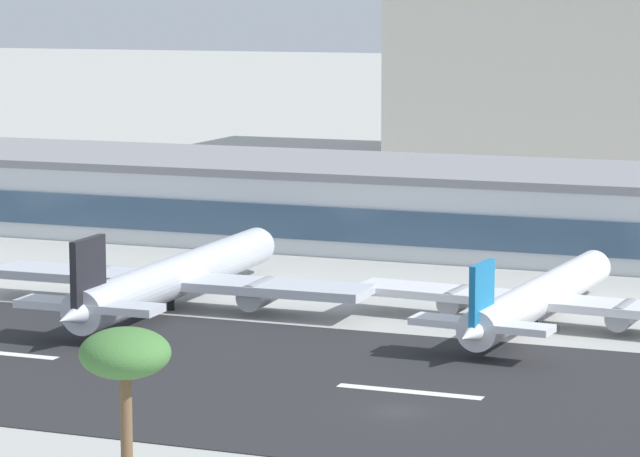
% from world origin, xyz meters
% --- Properties ---
extents(ground_plane, '(1400.00, 1400.00, 0.00)m').
position_xyz_m(ground_plane, '(0.00, 0.00, 0.00)').
color(ground_plane, '#A8A8A3').
extents(runway_strip, '(800.00, 40.51, 0.08)m').
position_xyz_m(runway_strip, '(0.00, 5.88, 0.04)').
color(runway_strip, '#262628').
rests_on(runway_strip, ground_plane).
extents(runway_centreline_dash_4, '(12.00, 1.20, 0.01)m').
position_xyz_m(runway_centreline_dash_4, '(-0.92, 5.88, 0.09)').
color(runway_centreline_dash_4, white).
rests_on(runway_centreline_dash_4, runway_strip).
extents(terminal_building, '(190.10, 28.67, 10.09)m').
position_xyz_m(terminal_building, '(-15.50, 78.28, 5.05)').
color(terminal_building, silver).
rests_on(terminal_building, ground_plane).
extents(airliner_black_tail_gate_1, '(40.42, 46.64, 9.73)m').
position_xyz_m(airliner_black_tail_gate_1, '(-33.34, 29.10, 3.10)').
color(airliner_black_tail_gate_1, silver).
rests_on(airliner_black_tail_gate_1, ground_plane).
extents(airliner_blue_tail_gate_2, '(37.10, 40.93, 8.55)m').
position_xyz_m(airliner_blue_tail_gate_2, '(2.63, 33.67, 2.72)').
color(airliner_blue_tail_gate_2, silver).
rests_on(airliner_blue_tail_gate_2, ground_plane).
extents(palm_tree_0, '(4.80, 4.80, 14.13)m').
position_xyz_m(palm_tree_0, '(-2.00, -39.22, 12.30)').
color(palm_tree_0, brown).
rests_on(palm_tree_0, ground_plane).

